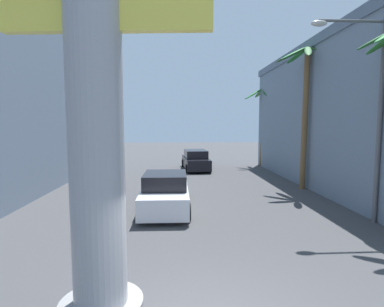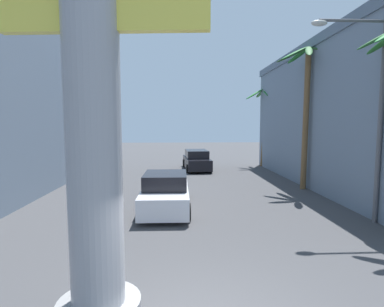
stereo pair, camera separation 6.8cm
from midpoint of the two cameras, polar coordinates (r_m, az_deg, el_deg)
ground_plane at (r=15.14m, az=-0.92°, el=-8.06°), size 91.20×91.20×0.00m
building_right at (r=19.87m, az=31.95°, el=6.25°), size 8.33×19.77×8.18m
neon_sign_pole at (r=4.99m, az=-18.60°, el=19.35°), size 3.55×1.35×10.50m
street_lamp at (r=12.34m, az=30.55°, el=8.67°), size 2.70×0.28×7.23m
car_lead at (r=12.87m, az=-5.20°, el=-7.30°), size 2.04×5.07×1.56m
car_far at (r=23.77m, az=0.61°, el=-1.31°), size 2.15×4.77×1.56m
palm_tree_mid_right at (r=17.64m, az=20.72°, el=10.74°), size 3.36×3.33×7.74m
palm_tree_far_right at (r=26.51m, az=13.35°, el=7.47°), size 3.34×3.42×6.64m
pedestrian_far_left at (r=19.34m, az=-17.87°, el=-2.43°), size 0.36×0.36×1.67m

